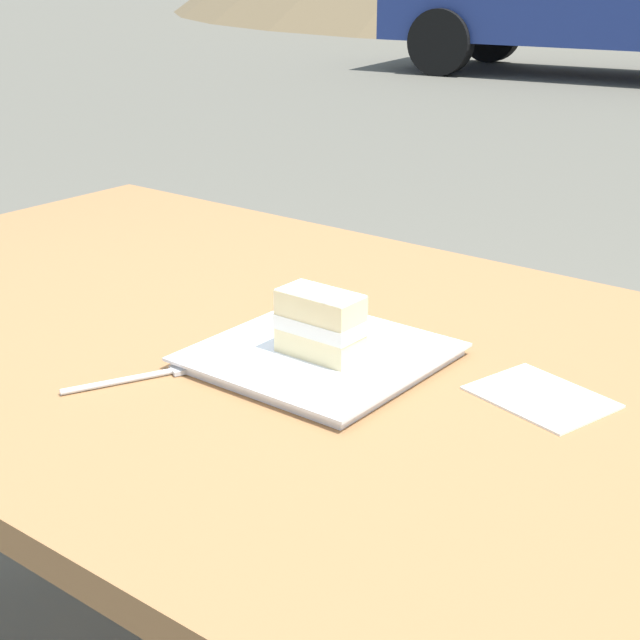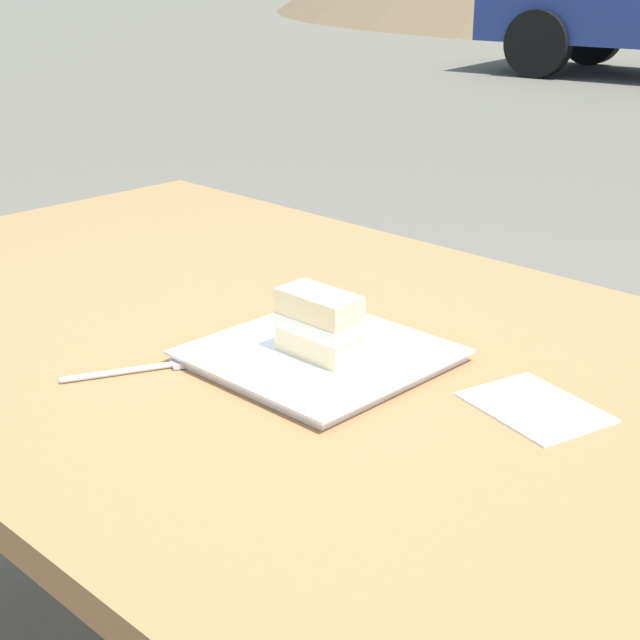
# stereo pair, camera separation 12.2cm
# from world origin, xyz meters

# --- Properties ---
(patio_table) EXTENTS (1.56, 1.00, 0.75)m
(patio_table) POSITION_xyz_m (0.00, 0.00, 0.67)
(patio_table) COLOR olive
(patio_table) RESTS_ON ground
(dessert_plate) EXTENTS (0.29, 0.29, 0.02)m
(dessert_plate) POSITION_xyz_m (-0.20, 0.03, 0.76)
(dessert_plate) COLOR white
(dessert_plate) RESTS_ON patio_table
(cake_slice) EXTENTS (0.11, 0.06, 0.09)m
(cake_slice) POSITION_xyz_m (-0.20, 0.04, 0.81)
(cake_slice) COLOR beige
(cake_slice) RESTS_ON dessert_plate
(dessert_fork) EXTENTS (0.09, 0.16, 0.01)m
(dessert_fork) POSITION_xyz_m (-0.05, 0.21, 0.76)
(dessert_fork) COLOR silver
(dessert_fork) RESTS_ON patio_table
(paper_napkin) EXTENTS (0.18, 0.15, 0.00)m
(paper_napkin) POSITION_xyz_m (-0.47, -0.05, 0.76)
(paper_napkin) COLOR white
(paper_napkin) RESTS_ON patio_table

